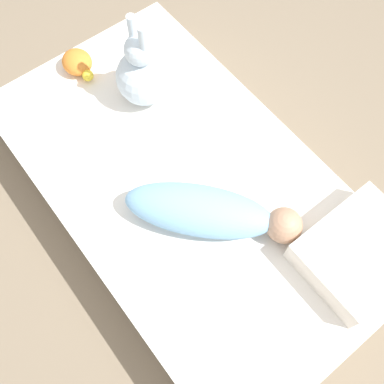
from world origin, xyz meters
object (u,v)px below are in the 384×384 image
swaddled_baby (210,212)px  pillow (360,252)px  turtle_plush (78,63)px  bunny_plush (143,73)px

swaddled_baby → pillow: bearing=-5.0°
swaddled_baby → pillow: size_ratio=1.41×
swaddled_baby → turtle_plush: 0.85m
pillow → bunny_plush: (-0.99, -0.16, 0.08)m
swaddled_baby → bunny_plush: bearing=124.7°
bunny_plush → turtle_plush: 0.32m
pillow → bunny_plush: size_ratio=0.99×
turtle_plush → swaddled_baby: bearing=0.2°
pillow → bunny_plush: bunny_plush is taller
pillow → turtle_plush: pillow is taller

